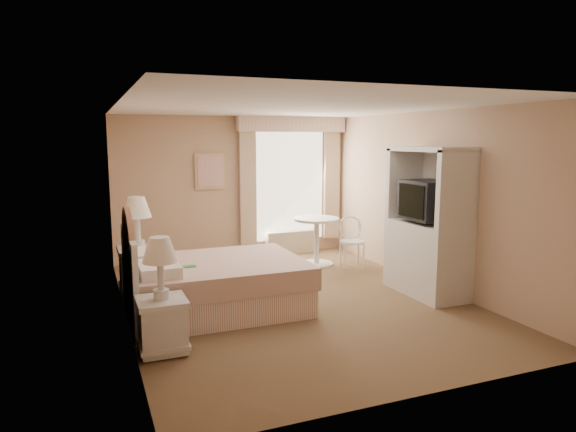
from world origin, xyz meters
name	(u,v)px	position (x,y,z in m)	size (l,w,h in m)	color
room	(294,206)	(0.00, 0.00, 1.25)	(4.21, 5.51, 2.51)	brown
window	(291,181)	(1.05, 2.65, 1.34)	(2.05, 0.22, 2.51)	white
framed_art	(210,171)	(-0.45, 2.71, 1.55)	(0.52, 0.04, 0.62)	tan
bed	(209,283)	(-1.12, 0.01, 0.35)	(2.11, 1.63, 1.44)	tan
nightstand_near	(162,310)	(-1.84, -1.07, 0.43)	(0.48, 0.48, 1.15)	white
nightstand_far	(139,257)	(-1.84, 1.10, 0.50)	(0.54, 0.54, 1.31)	white
round_table	(317,234)	(1.10, 1.64, 0.53)	(0.76, 0.76, 0.80)	silver
cafe_chair	(351,237)	(1.60, 1.35, 0.48)	(0.48, 0.48, 0.84)	silver
armoire	(428,234)	(1.81, -0.40, 0.83)	(0.60, 1.21, 2.01)	white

